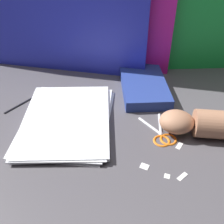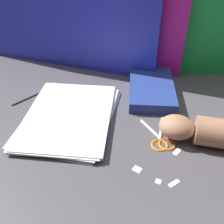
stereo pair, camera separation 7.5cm
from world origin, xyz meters
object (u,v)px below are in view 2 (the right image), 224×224
(paper_stack, at_px, (69,116))
(hand_forearm, at_px, (218,133))
(scissors, at_px, (161,138))
(book_closed, at_px, (151,87))

(paper_stack, distance_m, hand_forearm, 0.44)
(scissors, distance_m, hand_forearm, 0.15)
(scissors, relative_size, hand_forearm, 0.49)
(book_closed, distance_m, hand_forearm, 0.30)
(book_closed, bearing_deg, scissors, -82.11)
(paper_stack, distance_m, book_closed, 0.32)
(book_closed, height_order, scissors, book_closed)
(paper_stack, height_order, scissors, paper_stack)
(paper_stack, bearing_deg, book_closed, 36.84)
(paper_stack, relative_size, book_closed, 1.31)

